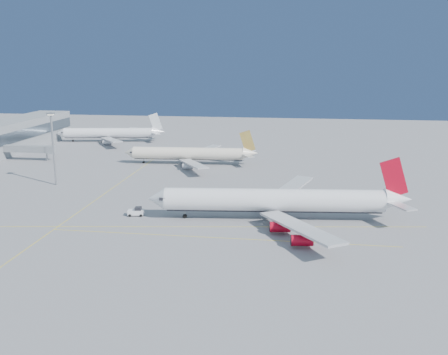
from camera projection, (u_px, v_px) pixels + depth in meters
ground at (210, 220)px, 141.32m from camera, size 500.00×500.00×0.00m
terminal at (2, 138)px, 237.20m from camera, size 18.40×110.00×15.00m
jet_bridge at (31, 149)px, 222.23m from camera, size 23.60×3.60×6.90m
taxiway_lines at (165, 211)px, 149.45m from camera, size 118.86×140.00×0.02m
airliner_virgin at (279, 201)px, 140.42m from camera, size 74.41×66.53×18.35m
airliner_etihad at (191, 154)px, 214.23m from camera, size 58.18×53.67×15.18m
airliner_third at (111, 133)px, 272.00m from camera, size 58.85×53.71×15.82m
pushback_tug at (136, 212)px, 144.85m from camera, size 4.85×3.33×2.58m
light_mast at (53, 143)px, 176.71m from camera, size 2.25×2.25×26.04m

